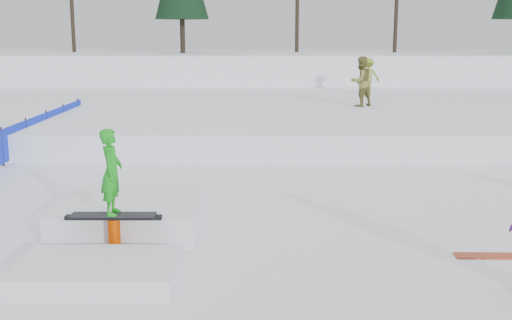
{
  "coord_description": "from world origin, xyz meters",
  "views": [
    {
      "loc": [
        0.54,
        -10.72,
        3.65
      ],
      "look_at": [
        0.5,
        2.0,
        1.1
      ],
      "focal_mm": 45.0,
      "sensor_mm": 36.0,
      "label": 1
    }
  ],
  "objects_px": {
    "walker_olive": "(361,81)",
    "jib_rail_feature": "(122,226)",
    "safety_fence": "(2,147)",
    "walker_ygreen": "(368,76)"
  },
  "relations": [
    {
      "from": "walker_olive",
      "to": "walker_ygreen",
      "type": "distance_m",
      "value": 5.44
    },
    {
      "from": "jib_rail_feature",
      "to": "safety_fence",
      "type": "bearing_deg",
      "value": 125.43
    },
    {
      "from": "safety_fence",
      "to": "jib_rail_feature",
      "type": "relative_size",
      "value": 3.64
    },
    {
      "from": "walker_olive",
      "to": "jib_rail_feature",
      "type": "bearing_deg",
      "value": 33.15
    },
    {
      "from": "walker_ygreen",
      "to": "jib_rail_feature",
      "type": "bearing_deg",
      "value": 67.82
    },
    {
      "from": "walker_olive",
      "to": "jib_rail_feature",
      "type": "relative_size",
      "value": 0.44
    },
    {
      "from": "walker_olive",
      "to": "walker_ygreen",
      "type": "height_order",
      "value": "walker_olive"
    },
    {
      "from": "jib_rail_feature",
      "to": "walker_ygreen",
      "type": "bearing_deg",
      "value": 68.75
    },
    {
      "from": "walker_olive",
      "to": "jib_rail_feature",
      "type": "height_order",
      "value": "walker_olive"
    },
    {
      "from": "safety_fence",
      "to": "walker_ygreen",
      "type": "height_order",
      "value": "walker_ygreen"
    }
  ]
}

